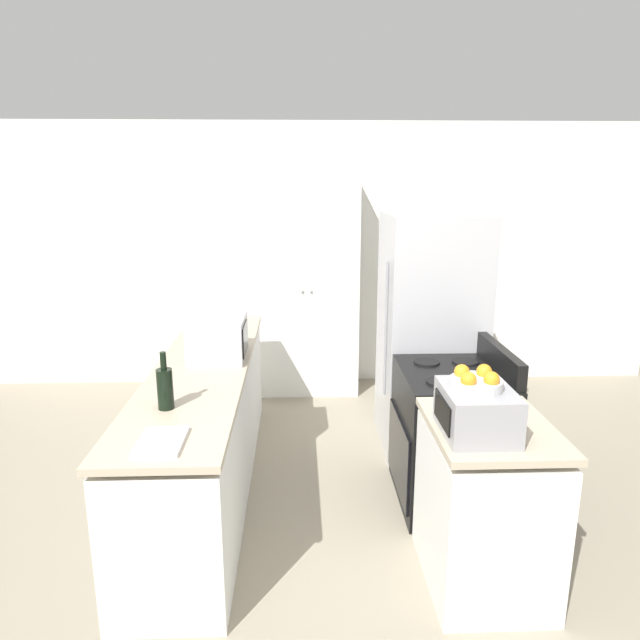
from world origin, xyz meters
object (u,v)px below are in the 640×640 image
at_px(refrigerator, 430,334).
at_px(toaster_oven, 477,411).
at_px(pantry_cabinet, 306,286).
at_px(stove, 450,436).
at_px(microwave, 218,337).
at_px(fruit_bowl, 476,381).
at_px(wine_bottle, 165,387).

bearing_deg(refrigerator, toaster_oven, -95.55).
bearing_deg(pantry_cabinet, refrigerator, -53.25).
xyz_separation_m(pantry_cabinet, stove, (0.90, -2.07, -0.60)).
bearing_deg(stove, microwave, 166.35).
height_order(refrigerator, fruit_bowl, refrigerator).
relative_size(microwave, wine_bottle, 1.50).
height_order(refrigerator, toaster_oven, refrigerator).
relative_size(pantry_cabinet, microwave, 4.51).
relative_size(refrigerator, fruit_bowl, 7.42).
xyz_separation_m(microwave, fruit_bowl, (1.37, -1.25, 0.13)).
bearing_deg(microwave, wine_bottle, -100.12).
bearing_deg(microwave, refrigerator, 16.39).
bearing_deg(toaster_oven, fruit_bowl, -169.61).
bearing_deg(stove, refrigerator, 87.66).
bearing_deg(pantry_cabinet, fruit_bowl, -75.71).
xyz_separation_m(stove, refrigerator, (0.03, 0.82, 0.46)).
height_order(stove, microwave, microwave).
distance_m(refrigerator, toaster_oven, 1.71).
distance_m(refrigerator, fruit_bowl, 1.73).
bearing_deg(wine_bottle, pantry_cabinet, 73.28).
xyz_separation_m(refrigerator, wine_bottle, (-1.71, -1.34, 0.09)).
distance_m(refrigerator, wine_bottle, 2.17).
bearing_deg(microwave, fruit_bowl, -42.35).
relative_size(wine_bottle, toaster_oven, 0.79).
distance_m(pantry_cabinet, fruit_bowl, 3.04).
height_order(pantry_cabinet, wine_bottle, pantry_cabinet).
bearing_deg(toaster_oven, wine_bottle, 166.81).
bearing_deg(fruit_bowl, pantry_cabinet, 104.29).
distance_m(wine_bottle, fruit_bowl, 1.58).
xyz_separation_m(microwave, toaster_oven, (1.38, -1.25, -0.03)).
xyz_separation_m(stove, wine_bottle, (-1.67, -0.52, 0.55)).
distance_m(pantry_cabinet, wine_bottle, 2.70).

